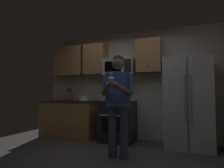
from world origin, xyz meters
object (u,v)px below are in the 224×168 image
Objects in this scene: cupcake at (111,80)px; oven_range at (118,121)px; bowl_small_colored at (53,99)px; person at (118,99)px; microwave at (119,67)px; knife_block at (70,96)px; bowl_large_white at (83,98)px; refrigerator at (188,103)px.

oven_range is at bearing 104.78° from cupcake.
bowl_small_colored is 2.44m from person.
microwave is 2.31× the size of knife_block.
bowl_large_white is 0.89m from bowl_small_colored.
knife_block is (-1.27, -0.03, 0.57)m from oven_range.
refrigerator is 1.83m from cupcake.
microwave is 1.18m from bowl_large_white.
person reaches higher than oven_range.
oven_range is at bearing -0.24° from bowl_small_colored.
oven_range is 0.53× the size of person.
microwave is 0.42× the size of person.
knife_block is at bearing -173.34° from microwave.
bowl_large_white reaches higher than oven_range.
cupcake is (1.29, -1.44, 0.31)m from bowl_large_white.
oven_range is 1.26× the size of microwave.
person is (1.65, -1.07, -0.04)m from knife_block.
refrigerator is 2.41m from bowl_large_white.
person is at bearing -27.06° from bowl_small_colored.
refrigerator is at bearing -0.81° from bowl_small_colored.
knife_block is 0.37m from bowl_large_white.
microwave is 4.26× the size of cupcake.
knife_block reaches higher than bowl_small_colored.
oven_range is 2.91× the size of knife_block.
refrigerator reaches higher than person.
knife_block reaches higher than bowl_large_white.
knife_block is 0.18× the size of person.
oven_range is at bearing -90.02° from microwave.
knife_block is at bearing -4.07° from bowl_small_colored.
person is at bearing -71.09° from oven_range.
knife_block is 1.32× the size of bowl_large_white.
refrigerator is 3.30m from bowl_small_colored.
person is (2.17, -1.11, 0.04)m from bowl_small_colored.
microwave reaches higher than bowl_small_colored.
microwave is at bearing 7.03° from bowl_large_white.
bowl_large_white is (-0.91, -0.11, -0.74)m from microwave.
bowl_small_colored is at bearing 152.94° from person.
refrigerator is 1.02× the size of person.
cupcake is (-1.12, -1.39, 0.39)m from refrigerator.
microwave is 1.95m from bowl_small_colored.
bowl_small_colored is (-3.29, 0.05, 0.05)m from refrigerator.
bowl_small_colored is (-1.79, -0.11, -0.77)m from microwave.
knife_block is 2.18m from cupcake.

